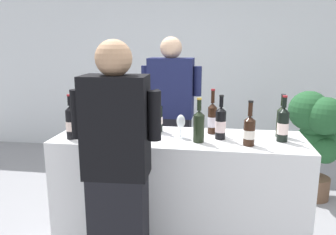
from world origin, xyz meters
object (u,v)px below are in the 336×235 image
wine_bottle_2 (212,118)px  wine_bottle_3 (96,115)px  wine_bottle_0 (249,130)px  wine_bottle_10 (107,124)px  wine_bottle_4 (221,123)px  wine_bottle_5 (71,122)px  potted_shrub (318,133)px  wine_bottle_8 (283,125)px  wine_bottle_7 (282,120)px  wine_bottle_9 (121,118)px  wine_bottle_6 (157,117)px  person_server (171,128)px  person_guest (118,180)px  wine_bottle_11 (199,125)px  wine_glass (181,123)px  wine_bottle_1 (127,123)px

wine_bottle_2 → wine_bottle_3: (-0.96, -0.03, 0.00)m
wine_bottle_0 → wine_bottle_10: 1.05m
wine_bottle_4 → wine_bottle_5: wine_bottle_5 is taller
wine_bottle_5 → potted_shrub: size_ratio=0.29×
wine_bottle_0 → wine_bottle_5: (-1.31, -0.03, 0.02)m
wine_bottle_8 → wine_bottle_10: bearing=-175.1°
wine_bottle_7 → wine_bottle_8: wine_bottle_8 is taller
wine_bottle_9 → wine_bottle_5: bearing=-139.7°
wine_bottle_2 → wine_bottle_6: 0.44m
wine_bottle_0 → person_server: size_ratio=0.19×
wine_bottle_6 → person_guest: (-0.11, -0.75, -0.24)m
wine_bottle_4 → person_server: bearing=124.2°
wine_bottle_10 → wine_bottle_11: (0.70, 0.00, 0.01)m
wine_bottle_4 → person_server: (-0.48, 0.70, -0.23)m
wine_bottle_8 → wine_glass: (-0.75, -0.01, -0.01)m
wine_bottle_8 → wine_bottle_11: bearing=-170.0°
wine_bottle_8 → wine_bottle_6: bearing=171.5°
wine_bottle_0 → wine_bottle_1: 0.89m
wine_bottle_10 → wine_bottle_0: bearing=-1.3°
wine_bottle_5 → potted_shrub: wine_bottle_5 is taller
wine_bottle_11 → wine_bottle_9: bearing=162.0°
wine_bottle_4 → potted_shrub: wine_bottle_4 is taller
person_server → person_guest: (-0.14, -1.31, -0.01)m
wine_bottle_1 → wine_bottle_10: size_ratio=1.10×
wine_bottle_7 → wine_bottle_5: bearing=-169.5°
wine_bottle_3 → wine_glass: 0.74m
wine_bottle_2 → wine_glass: bearing=-146.3°
person_guest → wine_bottle_10: bearing=115.1°
wine_bottle_3 → wine_bottle_4: bearing=-6.7°
wine_bottle_0 → wine_glass: bearing=165.8°
wine_bottle_7 → wine_bottle_10: (-1.32, -0.24, -0.02)m
wine_bottle_1 → wine_bottle_5: wine_bottle_1 is taller
wine_bottle_3 → potted_shrub: 2.33m
wine_bottle_9 → person_server: 0.72m
wine_bottle_2 → wine_bottle_6: size_ratio=1.03×
person_server → person_guest: bearing=-96.2°
wine_bottle_8 → wine_bottle_10: 1.31m
wine_bottle_8 → person_guest: (-1.07, -0.61, -0.25)m
wine_bottle_8 → potted_shrub: (0.58, 1.15, -0.34)m
wine_bottle_3 → wine_bottle_4: 1.03m
wine_bottle_7 → wine_bottle_11: (-0.62, -0.24, -0.00)m
wine_bottle_2 → potted_shrub: size_ratio=0.31×
wine_bottle_3 → wine_bottle_4: (1.03, -0.12, -0.00)m
wine_bottle_7 → potted_shrub: 1.22m
person_guest → potted_shrub: (1.65, 1.75, -0.10)m
wine_bottle_10 → wine_glass: 0.56m
wine_bottle_5 → wine_bottle_7: wine_bottle_5 is taller
wine_bottle_0 → wine_bottle_5: 1.31m
wine_bottle_5 → wine_glass: bearing=10.8°
wine_bottle_1 → wine_bottle_6: (0.18, 0.26, -0.01)m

